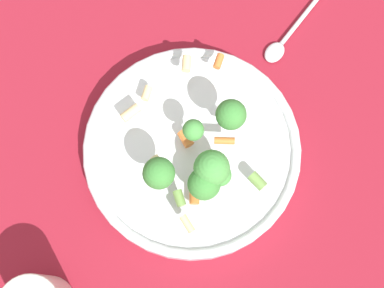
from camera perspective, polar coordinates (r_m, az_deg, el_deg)
The scene contains 4 objects.
ground_plane at distance 0.76m, azimuth 0.00°, elevation -1.06°, with size 3.00×3.00×0.00m, color maroon.
bowl at distance 0.74m, azimuth 0.00°, elevation -0.66°, with size 0.30×0.30×0.04m.
pasta_salad at distance 0.67m, azimuth 1.05°, elevation -1.71°, with size 0.21×0.25×0.09m.
spoon at distance 0.83m, azimuth 10.19°, elevation 11.31°, with size 0.09×0.16×0.01m.
Camera 1 is at (0.04, -0.18, 0.73)m, focal length 50.00 mm.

